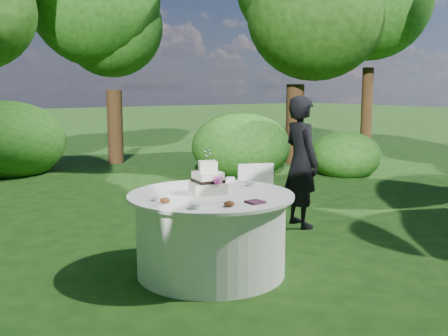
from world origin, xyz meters
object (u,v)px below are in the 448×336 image
(napkins, at_px, (255,202))
(chair, at_px, (258,197))
(table, at_px, (211,233))
(guest, at_px, (301,162))
(cake, at_px, (208,181))

(napkins, height_order, chair, chair)
(napkins, xyz_separation_m, table, (-0.09, 0.55, -0.39))
(guest, relative_size, chair, 1.86)
(guest, bearing_deg, chair, 115.83)
(chair, bearing_deg, napkins, -129.81)
(napkins, bearing_deg, chair, 50.19)
(cake, height_order, chair, cake)
(napkins, relative_size, guest, 0.08)
(napkins, xyz_separation_m, guest, (1.79, 1.33, 0.05))
(guest, xyz_separation_m, cake, (-1.88, -0.73, 0.06))
(napkins, relative_size, chair, 0.16)
(cake, bearing_deg, chair, 26.28)
(chair, bearing_deg, cake, -153.72)
(guest, xyz_separation_m, chair, (-0.88, -0.23, -0.31))
(chair, bearing_deg, guest, 14.86)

